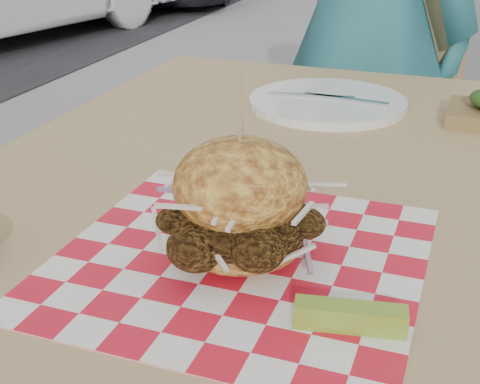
% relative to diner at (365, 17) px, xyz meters
% --- Properties ---
extents(diner, '(0.68, 0.57, 1.59)m').
position_rel_diner_xyz_m(diner, '(0.00, 0.00, 0.00)').
color(diner, teal).
rests_on(diner, ground).
extents(patio_table, '(0.80, 1.20, 0.75)m').
position_rel_diner_xyz_m(patio_table, '(0.05, -0.97, -0.12)').
color(patio_table, tan).
rests_on(patio_table, ground).
extents(patio_chair, '(0.54, 0.55, 0.95)m').
position_rel_diner_xyz_m(patio_chair, '(0.08, -0.04, -0.24)').
color(patio_chair, tan).
rests_on(patio_chair, ground).
extents(paper_liner, '(0.36, 0.36, 0.00)m').
position_rel_diner_xyz_m(paper_liner, '(0.09, -1.17, -0.05)').
color(paper_liner, red).
rests_on(paper_liner, patio_table).
extents(sandwich, '(0.17, 0.17, 0.20)m').
position_rel_diner_xyz_m(sandwich, '(0.09, -1.17, 0.01)').
color(sandwich, gold).
rests_on(sandwich, paper_liner).
extents(pickle_spear, '(0.10, 0.04, 0.02)m').
position_rel_diner_xyz_m(pickle_spear, '(0.22, -1.25, -0.03)').
color(pickle_spear, '#8DAE32').
rests_on(pickle_spear, paper_liner).
extents(place_setting, '(0.27, 0.27, 0.02)m').
position_rel_diner_xyz_m(place_setting, '(0.05, -0.63, -0.04)').
color(place_setting, white).
rests_on(place_setting, patio_table).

